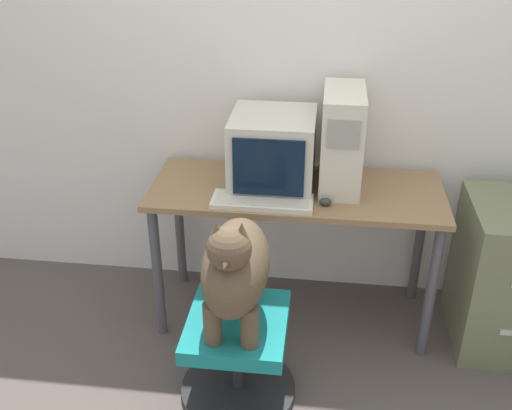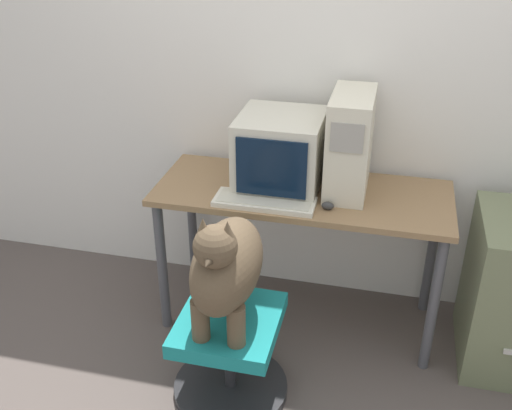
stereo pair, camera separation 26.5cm
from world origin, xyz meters
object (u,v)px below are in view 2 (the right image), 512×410
pc_tower (350,143)px  keyboard (265,202)px  dog (226,265)px  office_chair (230,353)px  crt_monitor (280,151)px

pc_tower → keyboard: 0.48m
dog → keyboard: bearing=82.6°
office_chair → pc_tower: bearing=58.7°
pc_tower → office_chair: size_ratio=0.91×
crt_monitor → keyboard: bearing=-96.4°
keyboard → dog: bearing=-97.4°
pc_tower → crt_monitor: bearing=-175.8°
pc_tower → dog: pc_tower is taller
dog → office_chair: bearing=90.0°
crt_monitor → dog: size_ratio=0.74×
keyboard → office_chair: bearing=-97.8°
pc_tower → dog: 0.86m
keyboard → dog: dog is taller
dog → pc_tower: bearing=59.6°
office_chair → dog: 0.48m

